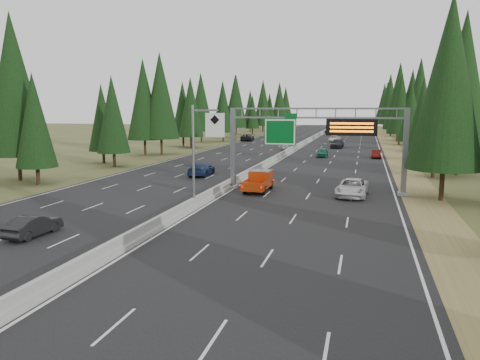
{
  "coord_description": "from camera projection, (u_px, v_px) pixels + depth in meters",
  "views": [
    {
      "loc": [
        12.7,
        -8.64,
        7.85
      ],
      "look_at": [
        5.05,
        20.0,
        3.27
      ],
      "focal_mm": 35.0,
      "sensor_mm": 36.0,
      "label": 1
    }
  ],
  "objects": [
    {
      "name": "tree_row_right",
      "position": [
        422.0,
        98.0,
        79.97
      ],
      "size": [
        11.83,
        239.85,
        18.85
      ],
      "color": "black",
      "rests_on": "ground"
    },
    {
      "name": "road",
      "position": [
        296.0,
        149.0,
        89.06
      ],
      "size": [
        32.0,
        260.0,
        0.08
      ],
      "primitive_type": "cube",
      "color": "black",
      "rests_on": "ground"
    },
    {
      "name": "red_pickup",
      "position": [
        260.0,
        180.0,
        44.42
      ],
      "size": [
        2.04,
        5.7,
        1.86
      ],
      "color": "black",
      "rests_on": "road"
    },
    {
      "name": "silver_minivan",
      "position": [
        352.0,
        188.0,
        41.48
      ],
      "size": [
        3.03,
        5.74,
        1.54
      ],
      "primitive_type": "imported",
      "rotation": [
        0.0,
        0.0,
        -0.09
      ],
      "color": "silver",
      "rests_on": "road"
    },
    {
      "name": "sign_gantry",
      "position": [
        322.0,
        136.0,
        42.91
      ],
      "size": [
        16.75,
        0.98,
        7.8
      ],
      "color": "slate",
      "rests_on": "road"
    },
    {
      "name": "car_onc_white",
      "position": [
        286.0,
        146.0,
        87.75
      ],
      "size": [
        1.6,
        3.76,
        1.27
      ],
      "primitive_type": "imported",
      "rotation": [
        0.0,
        0.0,
        3.17
      ],
      "color": "silver",
      "rests_on": "road"
    },
    {
      "name": "car_onc_near",
      "position": [
        33.0,
        226.0,
        28.61
      ],
      "size": [
        1.55,
        3.99,
        1.3
      ],
      "primitive_type": "imported",
      "rotation": [
        0.0,
        0.0,
        3.1
      ],
      "color": "black",
      "rests_on": "road"
    },
    {
      "name": "hov_sign_pole",
      "position": [
        200.0,
        149.0,
        35.65
      ],
      "size": [
        2.8,
        0.5,
        8.0
      ],
      "color": "slate",
      "rests_on": "road"
    },
    {
      "name": "car_ahead_white",
      "position": [
        335.0,
        139.0,
        108.1
      ],
      "size": [
        2.56,
        5.35,
        1.47
      ],
      "primitive_type": "imported",
      "rotation": [
        0.0,
        0.0,
        -0.02
      ],
      "color": "silver",
      "rests_on": "road"
    },
    {
      "name": "car_ahead_dkgrey",
      "position": [
        337.0,
        144.0,
        91.62
      ],
      "size": [
        2.51,
        5.68,
        1.62
      ],
      "primitive_type": "imported",
      "rotation": [
        0.0,
        0.0,
        -0.04
      ],
      "color": "black",
      "rests_on": "road"
    },
    {
      "name": "car_ahead_far",
      "position": [
        328.0,
        130.0,
        146.94
      ],
      "size": [
        1.96,
        4.74,
        1.61
      ],
      "primitive_type": "imported",
      "rotation": [
        0.0,
        0.0,
        0.01
      ],
      "color": "black",
      "rests_on": "road"
    },
    {
      "name": "shoulder_left",
      "position": [
        207.0,
        147.0,
        93.6
      ],
      "size": [
        3.6,
        260.0,
        0.06
      ],
      "primitive_type": "cube",
      "color": "#414B23",
      "rests_on": "ground"
    },
    {
      "name": "car_ahead_dkred",
      "position": [
        376.0,
        154.0,
        73.2
      ],
      "size": [
        1.44,
        4.0,
        1.31
      ],
      "primitive_type": "imported",
      "rotation": [
        0.0,
        0.0,
        -0.01
      ],
      "color": "#58100C",
      "rests_on": "road"
    },
    {
      "name": "tree_row_left",
      "position": [
        168.0,
        101.0,
        84.55
      ],
      "size": [
        11.14,
        242.81,
        18.92
      ],
      "color": "black",
      "rests_on": "ground"
    },
    {
      "name": "car_ahead_green",
      "position": [
        322.0,
        153.0,
        74.9
      ],
      "size": [
        1.67,
        4.11,
        1.4
      ],
      "primitive_type": "imported",
      "rotation": [
        0.0,
        0.0,
        0.01
      ],
      "color": "#166143",
      "rests_on": "road"
    },
    {
      "name": "median_barrier",
      "position": [
        296.0,
        147.0,
        89.0
      ],
      "size": [
        0.7,
        260.0,
        0.85
      ],
      "color": "gray",
      "rests_on": "road"
    },
    {
      "name": "car_onc_blue",
      "position": [
        201.0,
        169.0,
        54.22
      ],
      "size": [
        2.34,
        5.33,
        1.52
      ],
      "primitive_type": "imported",
      "rotation": [
        0.0,
        0.0,
        3.18
      ],
      "color": "navy",
      "rests_on": "road"
    },
    {
      "name": "shoulder_right",
      "position": [
        394.0,
        152.0,
        84.52
      ],
      "size": [
        3.6,
        260.0,
        0.06
      ],
      "primitive_type": "cube",
      "color": "olive",
      "rests_on": "ground"
    },
    {
      "name": "car_onc_far",
      "position": [
        247.0,
        137.0,
        111.77
      ],
      "size": [
        3.28,
        6.09,
        1.63
      ],
      "primitive_type": "imported",
      "rotation": [
        0.0,
        0.0,
        3.24
      ],
      "color": "black",
      "rests_on": "road"
    }
  ]
}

